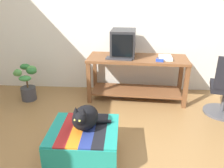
% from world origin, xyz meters
% --- Properties ---
extents(ground_plane, '(14.00, 14.00, 0.00)m').
position_xyz_m(ground_plane, '(0.00, 0.00, 0.00)').
color(ground_plane, olive).
extents(back_wall, '(8.00, 0.10, 2.60)m').
position_xyz_m(back_wall, '(0.00, 2.05, 1.30)').
color(back_wall, silver).
rests_on(back_wall, ground_plane).
extents(desk, '(1.59, 0.68, 0.70)m').
position_xyz_m(desk, '(0.36, 1.60, 0.48)').
color(desk, brown).
rests_on(desk, ground_plane).
extents(tv_monitor, '(0.40, 0.48, 0.42)m').
position_xyz_m(tv_monitor, '(0.13, 1.66, 0.91)').
color(tv_monitor, '#28282B').
rests_on(tv_monitor, desk).
extents(keyboard, '(0.42, 0.21, 0.02)m').
position_xyz_m(keyboard, '(0.07, 1.49, 0.71)').
color(keyboard, '#333338').
rests_on(keyboard, desk).
extents(book, '(0.20, 0.27, 0.04)m').
position_xyz_m(book, '(0.78, 1.53, 0.72)').
color(book, white).
rests_on(book, desk).
extents(ottoman_with_blanket, '(0.70, 0.65, 0.36)m').
position_xyz_m(ottoman_with_blanket, '(-0.24, 0.08, 0.18)').
color(ottoman_with_blanket, tan).
rests_on(ottoman_with_blanket, ground_plane).
extents(cat, '(0.42, 0.39, 0.29)m').
position_xyz_m(cat, '(-0.23, 0.10, 0.49)').
color(cat, black).
rests_on(cat, ottoman_with_blanket).
extents(potted_plant, '(0.37, 0.39, 0.57)m').
position_xyz_m(potted_plant, '(-1.40, 1.44, 0.30)').
color(potted_plant, '#3D3D42').
rests_on(potted_plant, ground_plane).
extents(stapler, '(0.12, 0.07, 0.04)m').
position_xyz_m(stapler, '(0.68, 1.39, 0.72)').
color(stapler, '#2342B7').
rests_on(stapler, desk).
extents(pen, '(0.10, 0.11, 0.01)m').
position_xyz_m(pen, '(0.71, 1.65, 0.71)').
color(pen, '#2351B2').
rests_on(pen, desk).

